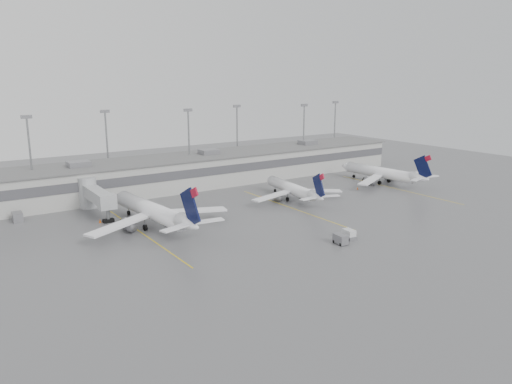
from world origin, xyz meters
TOP-DOWN VIEW (x-y plane):
  - ground at (0.00, 0.00)m, footprint 260.00×260.00m
  - terminal at (-0.01, 57.98)m, footprint 152.00×17.00m
  - light_masts at (0.00, 63.75)m, footprint 142.40×8.00m
  - jet_bridge_right at (-20.50, 45.72)m, footprint 4.00×17.20m
  - stand_markings at (-0.00, 24.00)m, footprint 105.25×40.00m
  - jet_mid_left at (-14.11, 27.36)m, footprint 29.82×33.56m
  - jet_mid_right at (22.38, 29.71)m, footprint 23.83×26.88m
  - jet_far_right at (54.69, 30.80)m, footprint 26.60×29.93m
  - baggage_tug at (12.74, 0.90)m, footprint 2.05×2.94m
  - baggage_cart at (9.54, -0.30)m, footprint 1.81×2.87m
  - gse_uld_b at (-9.66, 36.26)m, footprint 2.72×2.23m
  - gse_uld_c at (28.17, 37.82)m, footprint 2.23×1.56m
  - gse_loader at (-35.76, 47.05)m, footprint 2.00×3.08m
  - cone_b at (-22.02, 36.63)m, footprint 0.49×0.49m
  - cone_c at (17.00, 35.63)m, footprint 0.42×0.42m
  - cone_d at (43.52, 29.31)m, footprint 0.43×0.43m

SIDE VIEW (x-z plane):
  - ground at x=0.00m, z-range 0.00..0.00m
  - stand_markings at x=0.00m, z-range 0.00..0.01m
  - cone_c at x=17.00m, z-range 0.00..0.67m
  - cone_d at x=43.52m, z-range 0.00..0.68m
  - cone_b at x=-22.02m, z-range 0.00..0.78m
  - baggage_tug at x=12.74m, z-range -0.20..1.60m
  - gse_uld_c at x=28.17m, z-range 0.00..1.52m
  - gse_uld_b at x=-9.66m, z-range 0.00..1.66m
  - baggage_cart at x=9.54m, z-range 0.04..1.80m
  - gse_loader at x=-35.76m, z-range 0.00..1.88m
  - jet_mid_right at x=22.38m, z-range -1.65..7.07m
  - jet_far_right at x=54.69m, z-range -1.83..7.85m
  - jet_mid_left at x=-14.11m, z-range -2.06..8.81m
  - jet_bridge_right at x=-20.50m, z-range 0.37..7.37m
  - terminal at x=-0.01m, z-range -0.55..8.90m
  - light_masts at x=0.00m, z-range 1.73..22.33m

